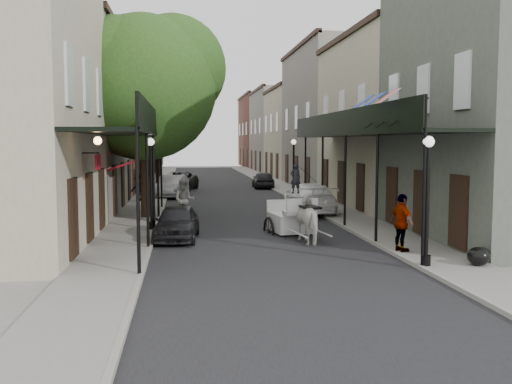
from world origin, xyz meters
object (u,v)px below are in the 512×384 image
object	(u,v)px
car_right_near	(309,198)
car_right_far	(263,180)
lamppost_right_near	(427,199)
pedestrian_sidewalk_right	(402,223)
horse	(311,219)
lamppost_left	(151,182)
carriage	(287,205)
pedestrian_walking	(184,200)
pedestrian_sidewalk_left	(139,188)
car_left_near	(177,222)
car_left_far	(178,181)
tree_far	(163,112)
lamppost_right_far	(294,168)
tree_near	(153,82)
car_left_mid	(172,186)

from	to	relation	value
car_right_near	car_right_far	size ratio (longest dim) A/B	1.38
lamppost_right_near	pedestrian_sidewalk_right	distance (m)	2.34
horse	car_right_near	bearing A→B (deg)	-110.66
lamppost_left	carriage	bearing A→B (deg)	-6.60
pedestrian_walking	pedestrian_sidewalk_left	bearing A→B (deg)	114.53
car_left_near	car_right_near	distance (m)	9.79
pedestrian_walking	pedestrian_sidewalk_right	bearing A→B (deg)	-44.77
car_left_far	lamppost_left	bearing A→B (deg)	-79.89
tree_far	carriage	size ratio (longest dim) A/B	3.02
pedestrian_sidewalk_right	car_right_near	bearing A→B (deg)	-11.48
lamppost_right_near	car_left_far	size ratio (longest dim) A/B	0.72
lamppost_right_far	car_right_near	size ratio (longest dim) A/B	0.68
tree_far	car_left_far	size ratio (longest dim) A/B	1.68
pedestrian_sidewalk_left	car_left_near	size ratio (longest dim) A/B	0.41
tree_near	lamppost_left	xyz separation A→B (m)	(0.10, -4.18, -4.44)
car_left_far	pedestrian_sidewalk_left	bearing A→B (deg)	-92.15
tree_near	lamppost_right_far	bearing A→B (deg)	43.31
car_right_far	car_left_mid	bearing A→B (deg)	46.60
tree_near	lamppost_right_near	distance (m)	15.39
lamppost_right_near	car_left_near	xyz separation A→B (m)	(-7.16, 6.00, -1.40)
tree_near	lamppost_right_near	world-z (taller)	tree_near
pedestrian_sidewalk_right	car_left_far	xyz separation A→B (m)	(-7.45, 26.04, -0.35)
tree_near	lamppost_left	bearing A→B (deg)	-88.66
pedestrian_sidewalk_left	car_right_far	distance (m)	13.45
lamppost_left	lamppost_right_near	bearing A→B (deg)	-44.29
pedestrian_sidewalk_right	car_left_mid	size ratio (longest dim) A/B	0.42
car_left_mid	lamppost_right_far	bearing A→B (deg)	-8.51
car_left_mid	carriage	bearing A→B (deg)	-61.00
car_left_far	car_right_near	world-z (taller)	car_right_near
tree_near	tree_far	world-z (taller)	tree_near
lamppost_right_far	car_right_far	size ratio (longest dim) A/B	0.94
carriage	pedestrian_sidewalk_right	size ratio (longest dim) A/B	1.52
tree_near	tree_far	xyz separation A→B (m)	(-0.05, 14.00, -0.65)
pedestrian_sidewalk_right	car_right_far	size ratio (longest dim) A/B	0.48
tree_far	horse	world-z (taller)	tree_far
lamppost_left	pedestrian_walking	xyz separation A→B (m)	(1.33, 2.94, -1.06)
car_right_near	pedestrian_sidewalk_right	bearing A→B (deg)	95.73
pedestrian_sidewalk_right	car_left_near	distance (m)	8.24
tree_far	lamppost_right_near	bearing A→B (deg)	-72.32
lamppost_right_far	pedestrian_sidewalk_right	xyz separation A→B (m)	(0.10, -17.89, -0.99)
lamppost_right_far	car_right_near	bearing A→B (deg)	-94.19
tree_far	lamppost_right_far	bearing A→B (deg)	-36.51
lamppost_right_near	car_right_near	bearing A→B (deg)	92.17
pedestrian_sidewalk_right	car_left_far	bearing A→B (deg)	1.39
lamppost_right_near	car_left_mid	xyz separation A→B (m)	(-7.70, 22.72, -1.32)
horse	pedestrian_walking	size ratio (longest dim) A/B	1.02
lamppost_left	car_right_far	bearing A→B (deg)	70.58
tree_near	car_right_far	xyz separation A→B (m)	(7.69, 17.36, -5.82)
tree_far	pedestrian_walking	xyz separation A→B (m)	(1.47, -15.23, -4.85)
tree_far	carriage	world-z (taller)	tree_far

